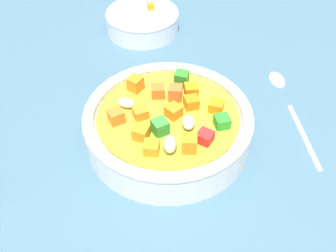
% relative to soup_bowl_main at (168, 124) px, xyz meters
% --- Properties ---
extents(ground_plane, '(1.40, 1.40, 0.02)m').
position_rel_soup_bowl_main_xyz_m(ground_plane, '(-0.00, 0.00, -0.04)').
color(ground_plane, '#42667A').
extents(soup_bowl_main, '(0.20, 0.20, 0.06)m').
position_rel_soup_bowl_main_xyz_m(soup_bowl_main, '(0.00, 0.00, 0.00)').
color(soup_bowl_main, white).
rests_on(soup_bowl_main, ground_plane).
extents(spoon, '(0.08, 0.18, 0.01)m').
position_rel_soup_bowl_main_xyz_m(spoon, '(0.13, 0.12, -0.02)').
color(spoon, silver).
rests_on(spoon, ground_plane).
extents(side_bowl_small, '(0.12, 0.12, 0.04)m').
position_rel_soup_bowl_main_xyz_m(side_bowl_small, '(-0.12, 0.23, -0.01)').
color(side_bowl_small, white).
rests_on(side_bowl_small, ground_plane).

